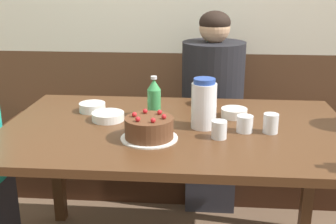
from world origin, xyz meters
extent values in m
cube|color=brown|center=(0.00, 1.05, 0.45)|extent=(4.80, 0.04, 0.91)
cube|color=#381E11|center=(0.00, 0.83, 0.24)|extent=(2.34, 0.38, 0.48)
cube|color=#4C2D19|center=(0.00, 0.00, 0.74)|extent=(1.53, 0.94, 0.03)
cube|color=#4C2D19|center=(-0.71, 0.42, 0.36)|extent=(0.06, 0.06, 0.72)
cube|color=#4C2D19|center=(0.71, 0.42, 0.36)|extent=(0.06, 0.06, 0.72)
cylinder|color=white|center=(-0.10, -0.16, 0.76)|extent=(0.23, 0.23, 0.01)
cylinder|color=#56331E|center=(-0.10, -0.16, 0.81)|extent=(0.20, 0.20, 0.08)
sphere|color=red|center=(-0.14, -0.21, 0.86)|extent=(0.02, 0.02, 0.02)
sphere|color=red|center=(-0.08, -0.21, 0.86)|extent=(0.02, 0.02, 0.02)
sphere|color=red|center=(-0.04, -0.16, 0.86)|extent=(0.02, 0.02, 0.02)
sphere|color=red|center=(-0.06, -0.11, 0.86)|extent=(0.02, 0.02, 0.02)
sphere|color=red|center=(-0.12, -0.10, 0.86)|extent=(0.02, 0.02, 0.02)
sphere|color=red|center=(-0.16, -0.15, 0.86)|extent=(0.02, 0.02, 0.02)
cylinder|color=white|center=(0.12, 0.00, 0.86)|extent=(0.11, 0.11, 0.20)
cylinder|color=#28479E|center=(0.12, 0.00, 0.97)|extent=(0.09, 0.09, 0.02)
cylinder|color=#388E4C|center=(-0.11, 0.14, 0.82)|extent=(0.06, 0.06, 0.13)
cone|color=#388E4C|center=(-0.11, 0.14, 0.91)|extent=(0.06, 0.06, 0.05)
cylinder|color=silver|center=(-0.11, 0.14, 0.95)|extent=(0.03, 0.03, 0.01)
cylinder|color=white|center=(-0.42, 0.19, 0.78)|extent=(0.13, 0.13, 0.04)
cylinder|color=white|center=(0.12, 0.35, 0.78)|extent=(0.12, 0.12, 0.04)
cylinder|color=white|center=(0.26, 0.16, 0.78)|extent=(0.12, 0.12, 0.04)
cylinder|color=white|center=(-0.32, 0.06, 0.78)|extent=(0.15, 0.15, 0.04)
cylinder|color=silver|center=(0.29, -0.04, 0.80)|extent=(0.07, 0.07, 0.07)
cylinder|color=silver|center=(0.40, -0.04, 0.80)|extent=(0.06, 0.06, 0.08)
cylinder|color=silver|center=(0.18, -0.13, 0.80)|extent=(0.06, 0.06, 0.07)
cube|color=#33333D|center=(0.17, 0.73, 0.23)|extent=(0.30, 0.34, 0.45)
cylinder|color=black|center=(0.17, 0.73, 0.74)|extent=(0.37, 0.37, 0.58)
sphere|color=tan|center=(0.17, 0.73, 1.11)|extent=(0.18, 0.18, 0.18)
ellipsoid|color=black|center=(0.17, 0.73, 1.14)|extent=(0.18, 0.18, 0.13)
camera|label=1|loc=(0.11, -1.74, 1.38)|focal=45.00mm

